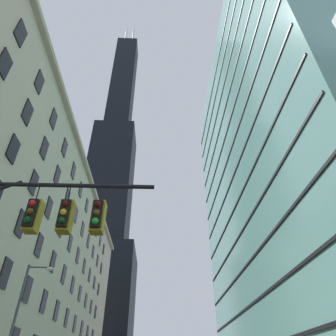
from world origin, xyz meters
TOP-DOWN VIEW (x-y plane):
  - station_building at (-17.32, 31.56)m, footprint 13.31×75.14m
  - dark_skyscraper at (-18.34, 93.05)m, footprint 23.90×23.90m
  - glass_office_midrise at (20.89, 27.27)m, footprint 19.89×43.88m
  - traffic_signal_mast at (-3.33, 2.36)m, footprint 7.46×0.63m
  - street_lamppost at (-7.93, 15.39)m, footprint 1.86×0.32m

SIDE VIEW (x-z plane):
  - street_lamppost at x=-7.93m, z-range 0.84..8.73m
  - traffic_signal_mast at x=-3.33m, z-range 1.65..8.32m
  - station_building at x=-17.32m, z-range -0.02..29.89m
  - glass_office_midrise at x=20.89m, z-range 0.00..53.09m
  - dark_skyscraper at x=-18.34m, z-range -35.08..140.59m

